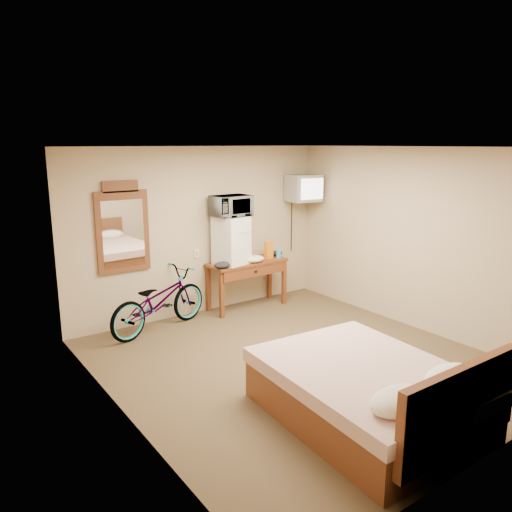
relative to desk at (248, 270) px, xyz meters
The scene contains 13 objects.
room 2.20m from the desk, 108.41° to the right, with size 4.60×4.64×2.50m.
desk is the anchor object (origin of this frame).
mini_fridge 0.57m from the desk, behind, with size 0.53×0.52×0.72m.
microwave 1.05m from the desk, behind, with size 0.57×0.38×0.31m, color white.
snack_bag 0.46m from the desk, ahead, with size 0.14×0.08×0.27m, color orange.
blue_cup 0.58m from the desk, ahead, with size 0.08×0.08×0.14m, color #3A96C6.
cloth_cream 0.20m from the desk, 59.31° to the right, with size 0.34×0.26×0.10m, color white.
cloth_dark_a 0.59m from the desk, 167.37° to the right, with size 0.26×0.19×0.10m, color black.
cloth_dark_b 0.64m from the desk, ahead, with size 0.19×0.16×0.09m, color black.
crt_television 1.64m from the desk, ahead, with size 0.55×0.62×0.43m.
wall_mirror 2.05m from the desk, behind, with size 0.73×0.04×1.25m.
bicycle 1.56m from the desk, behind, with size 0.57×1.62×0.85m, color black.
bed 3.53m from the desk, 105.77° to the right, with size 1.62×2.07×0.90m.
Camera 1 is at (-3.59, -4.18, 2.54)m, focal length 35.00 mm.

